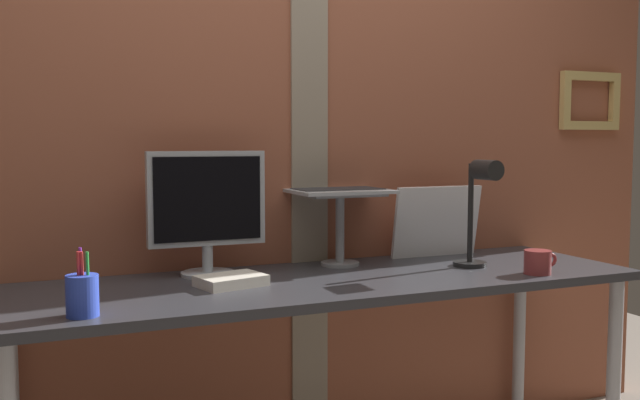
% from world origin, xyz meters
% --- Properties ---
extents(brick_wall_back, '(3.51, 0.16, 2.34)m').
position_xyz_m(brick_wall_back, '(0.00, 0.38, 1.17)').
color(brick_wall_back, '#9E563D').
rests_on(brick_wall_back, ground_plane).
extents(desk, '(2.10, 0.64, 0.74)m').
position_xyz_m(desk, '(0.09, 0.00, 0.67)').
color(desk, '#333338').
rests_on(desk, ground_plane).
extents(monitor, '(0.40, 0.18, 0.42)m').
position_xyz_m(monitor, '(-0.28, 0.20, 0.98)').
color(monitor, '#ADB2B7').
rests_on(monitor, desk).
extents(laptop_stand, '(0.28, 0.22, 0.26)m').
position_xyz_m(laptop_stand, '(0.21, 0.20, 0.92)').
color(laptop_stand, gray).
rests_on(laptop_stand, desk).
extents(laptop, '(0.35, 0.29, 0.23)m').
position_xyz_m(laptop, '(0.21, 0.27, 1.06)').
color(laptop, '#ADB2B7').
rests_on(laptop, laptop_stand).
extents(whiteboard_panel, '(0.37, 0.06, 0.28)m').
position_xyz_m(whiteboard_panel, '(0.64, 0.22, 0.88)').
color(whiteboard_panel, white).
rests_on(whiteboard_panel, desk).
extents(desk_lamp, '(0.12, 0.20, 0.39)m').
position_xyz_m(desk_lamp, '(0.64, -0.05, 0.98)').
color(desk_lamp, black).
rests_on(desk_lamp, desk).
extents(pen_cup, '(0.08, 0.08, 0.18)m').
position_xyz_m(pen_cup, '(-0.71, -0.22, 0.80)').
color(pen_cup, blue).
rests_on(pen_cup, desk).
extents(coffee_mug, '(0.13, 0.09, 0.08)m').
position_xyz_m(coffee_mug, '(0.76, -0.22, 0.78)').
color(coffee_mug, maroon).
rests_on(coffee_mug, desk).
extents(paper_clutter_stack, '(0.23, 0.18, 0.03)m').
position_xyz_m(paper_clutter_stack, '(-0.25, 0.00, 0.76)').
color(paper_clutter_stack, silver).
rests_on(paper_clutter_stack, desk).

